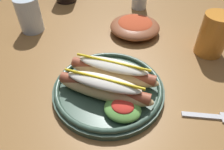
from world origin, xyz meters
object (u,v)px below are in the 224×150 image
object	(u,v)px
hot_dog_plate	(109,85)
side_bowl	(135,26)
fork	(214,117)
extra_cup	(214,35)
water_cup	(29,15)

from	to	relation	value
hot_dog_plate	side_bowl	bearing A→B (deg)	89.41
fork	extra_cup	distance (m)	0.26
hot_dog_plate	water_cup	xyz separation A→B (m)	(-0.34, 0.21, 0.03)
hot_dog_plate	side_bowl	world-z (taller)	hot_dog_plate
fork	extra_cup	size ratio (longest dim) A/B	0.99
extra_cup	fork	bearing A→B (deg)	-88.83
fork	extra_cup	xyz separation A→B (m)	(-0.01, 0.25, 0.06)
water_cup	extra_cup	xyz separation A→B (m)	(0.58, 0.03, 0.00)
fork	side_bowl	distance (m)	0.39
fork	water_cup	distance (m)	0.63
hot_dog_plate	extra_cup	xyz separation A→B (m)	(0.24, 0.24, 0.04)
hot_dog_plate	side_bowl	xyz separation A→B (m)	(0.00, 0.29, -0.00)
water_cup	hot_dog_plate	bearing A→B (deg)	-31.69
hot_dog_plate	water_cup	distance (m)	0.40
hot_dog_plate	fork	distance (m)	0.25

